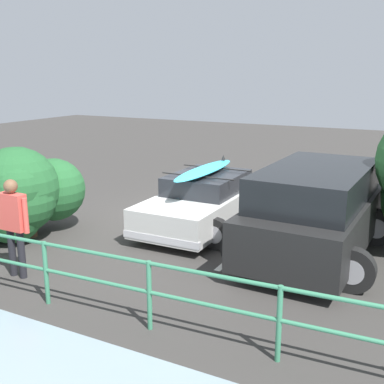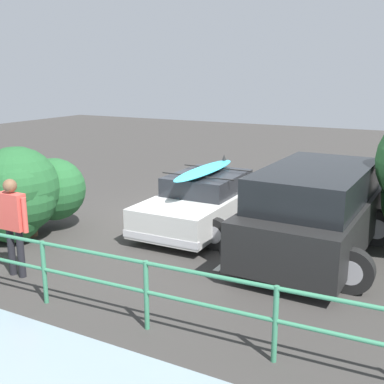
# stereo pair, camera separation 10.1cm
# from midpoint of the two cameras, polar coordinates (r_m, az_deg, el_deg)

# --- Properties ---
(ground_plane) EXTENTS (44.00, 44.00, 0.02)m
(ground_plane) POSITION_cam_midpoint_polar(r_m,az_deg,el_deg) (11.56, -2.16, -3.57)
(ground_plane) COLOR #383533
(ground_plane) RESTS_ON ground
(parking_stripe) EXTENTS (0.12, 4.46, 0.00)m
(parking_stripe) POSITION_cam_midpoint_polar(r_m,az_deg,el_deg) (10.73, 7.66, -5.04)
(parking_stripe) COLOR silver
(parking_stripe) RESTS_ON ground
(sedan_car) EXTENTS (2.38, 4.02, 1.50)m
(sedan_car) POSITION_cam_midpoint_polar(r_m,az_deg,el_deg) (11.09, 1.25, -1.05)
(sedan_car) COLOR silver
(sedan_car) RESTS_ON ground
(suv_car) EXTENTS (2.76, 4.43, 1.76)m
(suv_car) POSITION_cam_midpoint_polar(r_m,az_deg,el_deg) (9.47, 14.12, -2.18)
(suv_car) COLOR black
(suv_car) RESTS_ON ground
(person_bystander) EXTENTS (0.68, 0.23, 1.74)m
(person_bystander) POSITION_cam_midpoint_polar(r_m,az_deg,el_deg) (8.77, -20.70, -3.04)
(person_bystander) COLOR black
(person_bystander) RESTS_ON ground
(railing_fence) EXTENTS (7.32, 0.39, 1.01)m
(railing_fence) POSITION_cam_midpoint_polar(r_m,az_deg,el_deg) (6.70, -5.55, -10.81)
(railing_fence) COLOR #387F5B
(railing_fence) RESTS_ON ground
(bush_near_left) EXTENTS (2.25, 2.53, 2.08)m
(bush_near_left) POSITION_cam_midpoint_polar(r_m,az_deg,el_deg) (10.86, -20.11, -0.47)
(bush_near_left) COLOR brown
(bush_near_left) RESTS_ON ground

